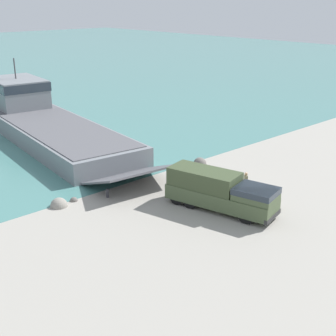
{
  "coord_description": "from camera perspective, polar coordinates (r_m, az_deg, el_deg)",
  "views": [
    {
      "loc": [
        -25.29,
        -21.77,
        14.28
      ],
      "look_at": [
        -2.11,
        3.82,
        1.71
      ],
      "focal_mm": 50.0,
      "sensor_mm": 36.0,
      "label": 1
    }
  ],
  "objects": [
    {
      "name": "landing_craft",
      "position": [
        53.96,
        -15.33,
        5.96
      ],
      "size": [
        10.73,
        33.54,
        7.63
      ],
      "rotation": [
        0.0,
        0.0,
        -0.11
      ],
      "color": "gray",
      "rests_on": "ground_plane"
    },
    {
      "name": "soldier_on_ramp",
      "position": [
        36.39,
        9.45,
        -1.62
      ],
      "size": [
        0.48,
        0.49,
        1.78
      ],
      "rotation": [
        0.0,
        0.0,
        5.53
      ],
      "color": "#6B664C",
      "rests_on": "ground_plane"
    },
    {
      "name": "ground_plane",
      "position": [
        36.29,
        6.55,
        -3.3
      ],
      "size": [
        240.0,
        240.0,
        0.0
      ],
      "primitive_type": "plane",
      "color": "#9E998E"
    },
    {
      "name": "mooring_bollard",
      "position": [
        35.81,
        -7.4,
        -3.0
      ],
      "size": [
        0.27,
        0.27,
        0.71
      ],
      "color": "#333338",
      "rests_on": "ground_plane"
    },
    {
      "name": "shoreline_rock_b",
      "position": [
        42.85,
        3.9,
        0.5
      ],
      "size": [
        1.21,
        1.21,
        1.21
      ],
      "primitive_type": "sphere",
      "color": "#66605B",
      "rests_on": "ground_plane"
    },
    {
      "name": "cargo_crate",
      "position": [
        34.68,
        12.81,
        -4.31
      ],
      "size": [
        0.78,
        0.85,
        0.58
      ],
      "primitive_type": "cube",
      "rotation": [
        0.0,
        0.0,
        -0.35
      ],
      "color": "#4C4738",
      "rests_on": "ground_plane"
    },
    {
      "name": "shoreline_rock_a",
      "position": [
        35.09,
        -13.13,
        -4.56
      ],
      "size": [
        1.28,
        1.28,
        1.28
      ],
      "primitive_type": "sphere",
      "color": "gray",
      "rests_on": "ground_plane"
    },
    {
      "name": "shoreline_rock_c",
      "position": [
        35.77,
        -11.39,
        -3.94
      ],
      "size": [
        0.58,
        0.58,
        0.58
      ],
      "primitive_type": "sphere",
      "color": "#66605B",
      "rests_on": "ground_plane"
    },
    {
      "name": "military_truck",
      "position": [
        33.32,
        6.41,
        -2.79
      ],
      "size": [
        4.2,
        8.4,
        2.74
      ],
      "rotation": [
        0.0,
        0.0,
        -1.33
      ],
      "color": "#475638",
      "rests_on": "ground_plane"
    }
  ]
}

